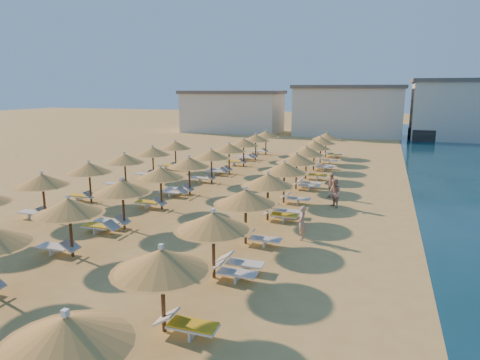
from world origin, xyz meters
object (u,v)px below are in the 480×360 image
(parasol_row_west, at_px, (189,163))
(beachgoer_c, at_px, (331,185))
(beachgoer_b, at_px, (335,193))
(beachgoer_a, at_px, (302,223))
(parasol_row_east, at_px, (284,169))

(parasol_row_west, height_order, beachgoer_c, parasol_row_west)
(beachgoer_c, relative_size, beachgoer_b, 0.93)
(beachgoer_a, bearing_deg, parasol_row_west, -133.20)
(parasol_row_east, distance_m, beachgoer_b, 3.27)
(beachgoer_a, xyz_separation_m, beachgoer_b, (0.78, 5.88, 0.05))
(beachgoer_b, bearing_deg, beachgoer_a, -46.39)
(beachgoer_a, height_order, beachgoer_b, beachgoer_b)
(parasol_row_west, height_order, beachgoer_a, parasol_row_west)
(beachgoer_c, bearing_deg, parasol_row_east, -108.65)
(parasol_row_east, bearing_deg, parasol_row_west, 180.00)
(parasol_row_west, bearing_deg, parasol_row_east, 0.00)
(parasol_row_west, distance_m, beachgoer_a, 10.50)
(beachgoer_c, bearing_deg, beachgoer_a, -60.84)
(beachgoer_a, bearing_deg, beachgoer_c, 170.33)
(parasol_row_east, height_order, beachgoer_c, parasol_row_east)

